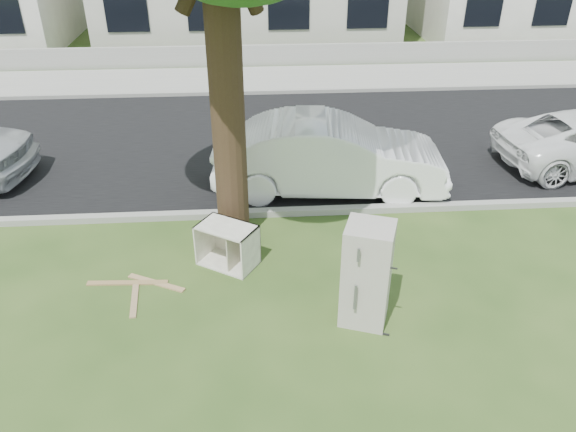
{
  "coord_description": "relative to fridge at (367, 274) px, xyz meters",
  "views": [
    {
      "loc": [
        -0.03,
        -6.64,
        5.36
      ],
      "look_at": [
        0.47,
        0.6,
        1.07
      ],
      "focal_mm": 35.0,
      "sensor_mm": 36.0,
      "label": 1
    }
  ],
  "objects": [
    {
      "name": "kerb_far",
      "position": [
        -1.47,
        10.09,
        -0.77
      ],
      "size": [
        120.0,
        0.18,
        0.12
      ],
      "primitive_type": "cube",
      "color": "gray",
      "rests_on": "ground"
    },
    {
      "name": "road",
      "position": [
        -1.47,
        6.54,
        -0.77
      ],
      "size": [
        120.0,
        7.0,
        0.01
      ],
      "primitive_type": "cube",
      "color": "black",
      "rests_on": "ground"
    },
    {
      "name": "plank_a",
      "position": [
        -3.52,
        1.04,
        -0.76
      ],
      "size": [
        1.26,
        0.16,
        0.03
      ],
      "primitive_type": "cube",
      "rotation": [
        0.0,
        0.0,
        -0.05
      ],
      "color": "olive",
      "rests_on": "ground"
    },
    {
      "name": "fridge",
      "position": [
        0.0,
        0.0,
        0.0
      ],
      "size": [
        0.8,
        0.77,
        1.54
      ],
      "primitive_type": "cube",
      "rotation": [
        0.0,
        0.0,
        -0.34
      ],
      "color": "silver",
      "rests_on": "ground"
    },
    {
      "name": "cabinet",
      "position": [
        -1.96,
        1.48,
        -0.42
      ],
      "size": [
        1.07,
        0.97,
        0.71
      ],
      "primitive_type": "cube",
      "rotation": [
        0.0,
        0.0,
        -0.56
      ],
      "color": "beige",
      "rests_on": "ground"
    },
    {
      "name": "plank_b",
      "position": [
        -3.07,
        1.01,
        -0.76
      ],
      "size": [
        0.94,
        0.54,
        0.02
      ],
      "primitive_type": "cube",
      "rotation": [
        0.0,
        0.0,
        -0.47
      ],
      "color": "tan",
      "rests_on": "ground"
    },
    {
      "name": "ground",
      "position": [
        -1.47,
        0.54,
        -0.77
      ],
      "size": [
        120.0,
        120.0,
        0.0
      ],
      "primitive_type": "plane",
      "color": "#2B4719"
    },
    {
      "name": "sidewalk",
      "position": [
        -1.47,
        11.54,
        -0.77
      ],
      "size": [
        120.0,
        2.8,
        0.01
      ],
      "primitive_type": "cube",
      "color": "gray",
      "rests_on": "ground"
    },
    {
      "name": "low_wall",
      "position": [
        -1.47,
        13.14,
        -0.42
      ],
      "size": [
        120.0,
        0.15,
        0.7
      ],
      "primitive_type": "cube",
      "color": "gray",
      "rests_on": "ground"
    },
    {
      "name": "car_center",
      "position": [
        0.01,
        3.96,
        -0.02
      ],
      "size": [
        4.67,
        1.97,
        1.5
      ],
      "primitive_type": "imported",
      "rotation": [
        0.0,
        0.0,
        1.49
      ],
      "color": "white",
      "rests_on": "ground"
    },
    {
      "name": "plank_c",
      "position": [
        -3.34,
        0.62,
        -0.76
      ],
      "size": [
        0.18,
        0.83,
        0.02
      ],
      "primitive_type": "cube",
      "rotation": [
        0.0,
        0.0,
        1.67
      ],
      "color": "#9E7E58",
      "rests_on": "ground"
    },
    {
      "name": "kerb_near",
      "position": [
        -1.47,
        2.99,
        -0.77
      ],
      "size": [
        120.0,
        0.18,
        0.12
      ],
      "primitive_type": "cube",
      "color": "gray",
      "rests_on": "ground"
    }
  ]
}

